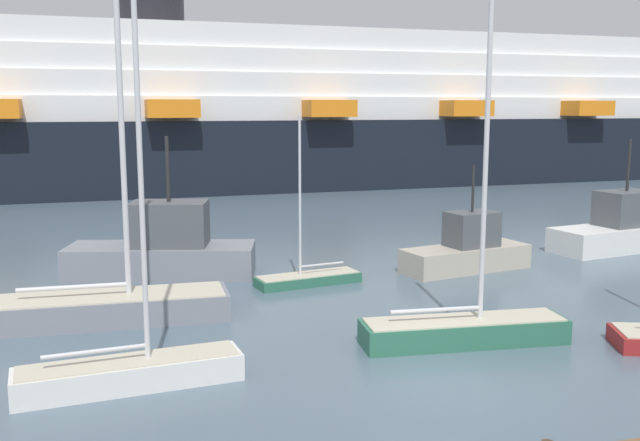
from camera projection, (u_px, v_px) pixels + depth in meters
name	position (u px, v px, depth m)	size (l,w,h in m)	color
ground_plane	(436.00, 382.00, 17.64)	(600.00, 600.00, 0.00)	slate
sailboat_0	(308.00, 277.00, 27.25)	(4.22, 1.90, 6.41)	#2D6B51
sailboat_1	(110.00, 303.00, 22.47)	(7.42, 2.21, 11.85)	gray
sailboat_2	(464.00, 326.00, 20.40)	(6.03, 1.89, 9.69)	#2D6B51
sailboat_4	(130.00, 367.00, 17.21)	(5.48, 1.79, 9.98)	white
fishing_boat_0	(467.00, 250.00, 29.55)	(5.77, 2.94, 4.36)	#BCB29E
fishing_boat_1	(164.00, 249.00, 28.53)	(7.77, 4.19, 5.58)	gray
fishing_boat_3	(621.00, 229.00, 33.76)	(7.21, 3.53, 5.21)	white
cruise_ship	(363.00, 116.00, 64.16)	(103.32, 20.32, 18.18)	black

